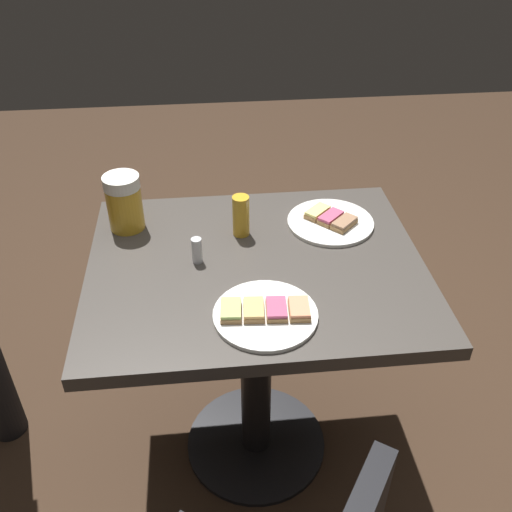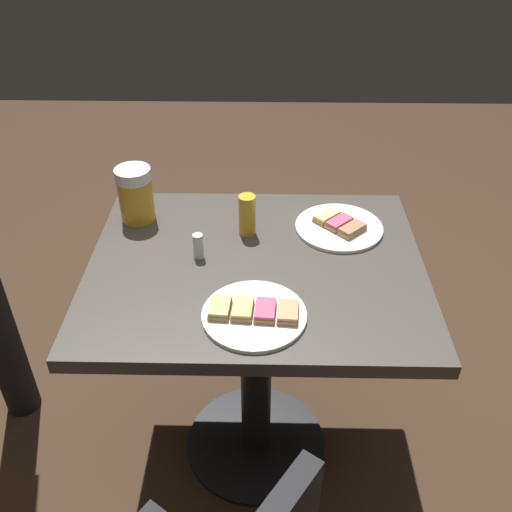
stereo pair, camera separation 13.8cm
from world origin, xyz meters
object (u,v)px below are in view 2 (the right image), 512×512
(salt_shaker, at_px, (198,246))
(plate_near, at_px, (254,313))
(plate_far, at_px, (339,226))
(beer_glass_small, at_px, (247,215))
(beer_mug, at_px, (135,194))

(salt_shaker, bearing_deg, plate_near, -56.87)
(plate_far, distance_m, beer_glass_small, 0.25)
(plate_far, distance_m, salt_shaker, 0.39)
(plate_far, xyz_separation_m, beer_mug, (-0.55, 0.04, 0.07))
(beer_mug, bearing_deg, beer_glass_small, -12.62)
(beer_glass_small, xyz_separation_m, salt_shaker, (-0.12, -0.11, -0.02))
(salt_shaker, bearing_deg, plate_far, 20.39)
(beer_glass_small, height_order, salt_shaker, beer_glass_small)
(plate_near, distance_m, plate_far, 0.42)
(plate_near, height_order, beer_mug, beer_mug)
(beer_glass_small, bearing_deg, beer_mug, 167.38)
(beer_mug, distance_m, beer_glass_small, 0.31)
(plate_far, xyz_separation_m, beer_glass_small, (-0.25, -0.02, 0.05))
(beer_glass_small, relative_size, salt_shaker, 1.67)
(plate_near, bearing_deg, beer_mug, 129.50)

